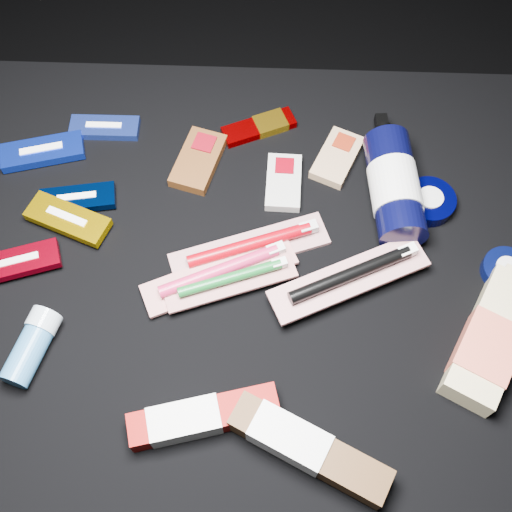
{
  "coord_description": "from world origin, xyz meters",
  "views": [
    {
      "loc": [
        0.03,
        -0.41,
        1.24
      ],
      "look_at": [
        0.01,
        0.01,
        0.42
      ],
      "focal_mm": 45.0,
      "sensor_mm": 36.0,
      "label": 1
    }
  ],
  "objects_px": {
    "bodywash_bottle": "(491,341)",
    "deodorant_stick": "(32,346)",
    "lotion_bottle": "(394,187)",
    "toothpaste_carton_red": "(197,418)"
  },
  "relations": [
    {
      "from": "bodywash_bottle",
      "to": "deodorant_stick",
      "type": "height_order",
      "value": "same"
    },
    {
      "from": "lotion_bottle",
      "to": "toothpaste_carton_red",
      "type": "bearing_deg",
      "value": -132.77
    },
    {
      "from": "lotion_bottle",
      "to": "bodywash_bottle",
      "type": "xyz_separation_m",
      "value": [
        0.12,
        -0.23,
        -0.02
      ]
    },
    {
      "from": "deodorant_stick",
      "to": "toothpaste_carton_red",
      "type": "relative_size",
      "value": 0.57
    },
    {
      "from": "bodywash_bottle",
      "to": "toothpaste_carton_red",
      "type": "relative_size",
      "value": 1.07
    },
    {
      "from": "deodorant_stick",
      "to": "toothpaste_carton_red",
      "type": "height_order",
      "value": "deodorant_stick"
    },
    {
      "from": "toothpaste_carton_red",
      "to": "deodorant_stick",
      "type": "bearing_deg",
      "value": 144.38
    },
    {
      "from": "bodywash_bottle",
      "to": "toothpaste_carton_red",
      "type": "distance_m",
      "value": 0.41
    },
    {
      "from": "bodywash_bottle",
      "to": "toothpaste_carton_red",
      "type": "bearing_deg",
      "value": -135.31
    },
    {
      "from": "lotion_bottle",
      "to": "bodywash_bottle",
      "type": "height_order",
      "value": "lotion_bottle"
    }
  ]
}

